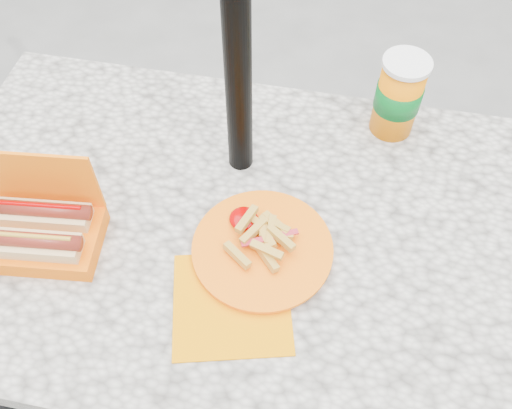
% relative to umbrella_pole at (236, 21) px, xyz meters
% --- Properties ---
extents(ground, '(60.00, 60.00, 0.00)m').
position_rel_umbrella_pole_xyz_m(ground, '(0.00, -0.16, -1.10)').
color(ground, slate).
extents(picnic_table, '(1.20, 0.80, 0.75)m').
position_rel_umbrella_pole_xyz_m(picnic_table, '(0.00, -0.16, -0.46)').
color(picnic_table, beige).
rests_on(picnic_table, ground).
extents(umbrella_pole, '(0.05, 0.05, 2.20)m').
position_rel_umbrella_pole_xyz_m(umbrella_pole, '(0.00, 0.00, 0.00)').
color(umbrella_pole, black).
rests_on(umbrella_pole, ground).
extents(hotdog_box, '(0.24, 0.17, 0.18)m').
position_rel_umbrella_pole_xyz_m(hotdog_box, '(-0.32, -0.27, -0.31)').
color(hotdog_box, orange).
rests_on(hotdog_box, picnic_table).
extents(fries_plate, '(0.29, 0.37, 0.05)m').
position_rel_umbrella_pole_xyz_m(fries_plate, '(0.08, -0.22, -0.34)').
color(fries_plate, orange).
rests_on(fries_plate, picnic_table).
extents(soda_cup, '(0.10, 0.10, 0.18)m').
position_rel_umbrella_pole_xyz_m(soda_cup, '(0.30, 0.16, -0.26)').
color(soda_cup, orange).
rests_on(soda_cup, picnic_table).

